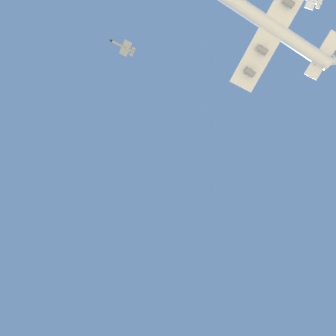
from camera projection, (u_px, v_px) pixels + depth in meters
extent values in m
cylinder|color=white|center=(269.00, 25.00, 154.52)|extent=(68.02, 6.65, 6.40)
cone|color=white|center=(335.00, 62.00, 159.69)|extent=(5.76, 6.41, 5.76)
cube|color=white|center=(274.00, 27.00, 153.87)|extent=(16.31, 60.63, 4.93)
cylinder|color=gray|center=(250.00, 72.00, 158.85)|extent=(5.01, 3.02, 3.00)
cylinder|color=gray|center=(262.00, 50.00, 155.33)|extent=(5.01, 3.02, 3.00)
cylinder|color=gray|center=(289.00, 3.00, 148.28)|extent=(5.01, 3.02, 3.00)
cube|color=white|center=(317.00, 55.00, 166.00)|extent=(8.08, 1.99, 10.42)
cube|color=white|center=(323.00, 56.00, 159.05)|extent=(8.58, 22.44, 2.11)
cylinder|color=#999EA3|center=(123.00, 47.00, 184.43)|extent=(13.07, 2.39, 1.50)
cone|color=black|center=(111.00, 40.00, 183.48)|extent=(2.10, 1.63, 1.50)
cube|color=#999EA3|center=(126.00, 48.00, 184.43)|extent=(4.94, 8.28, 0.24)
cube|color=#999EA3|center=(133.00, 52.00, 187.00)|extent=(2.41, 0.36, 2.60)
cube|color=#999EA3|center=(132.00, 52.00, 185.32)|extent=(2.32, 4.93, 0.20)
cube|color=silver|center=(312.00, 0.00, 158.94)|extent=(6.10, 8.79, 0.24)
cube|color=silver|center=(318.00, 4.00, 161.34)|extent=(2.38, 0.74, 2.60)
cube|color=silver|center=(319.00, 3.00, 159.66)|extent=(3.03, 5.13, 0.20)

